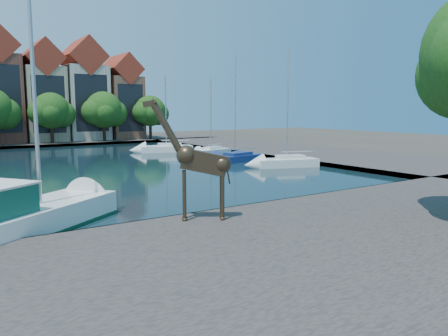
# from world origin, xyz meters

# --- Properties ---
(ground) EXTENTS (160.00, 160.00, 0.00)m
(ground) POSITION_xyz_m (0.00, 0.00, 0.00)
(ground) COLOR #38332B
(ground) RESTS_ON ground
(water_basin) EXTENTS (38.00, 50.00, 0.08)m
(water_basin) POSITION_xyz_m (0.00, 24.00, 0.04)
(water_basin) COLOR black
(water_basin) RESTS_ON ground
(near_quay) EXTENTS (50.00, 14.00, 0.50)m
(near_quay) POSITION_xyz_m (0.00, -7.00, 0.25)
(near_quay) COLOR #47413D
(near_quay) RESTS_ON ground
(far_quay) EXTENTS (60.00, 16.00, 0.50)m
(far_quay) POSITION_xyz_m (0.00, 56.00, 0.25)
(far_quay) COLOR #47413D
(far_quay) RESTS_ON ground
(right_quay) EXTENTS (14.00, 52.00, 0.50)m
(right_quay) POSITION_xyz_m (25.00, 24.00, 0.25)
(right_quay) COLOR #47413D
(right_quay) RESTS_ON ground
(townhouse_center) EXTENTS (5.44, 9.18, 16.93)m
(townhouse_center) POSITION_xyz_m (-4.00, 55.99, 8.36)
(townhouse_center) COLOR brown
(townhouse_center) RESTS_ON far_quay
(townhouse_east_inner) EXTENTS (5.94, 9.18, 15.79)m
(townhouse_east_inner) POSITION_xyz_m (2.00, 55.99, 7.73)
(townhouse_east_inner) COLOR tan
(townhouse_east_inner) RESTS_ON far_quay
(townhouse_east_mid) EXTENTS (6.43, 9.18, 16.65)m
(townhouse_east_mid) POSITION_xyz_m (8.50, 55.99, 8.10)
(townhouse_east_mid) COLOR beige
(townhouse_east_mid) RESTS_ON far_quay
(townhouse_east_end) EXTENTS (5.44, 9.18, 14.43)m
(townhouse_east_end) POSITION_xyz_m (15.00, 55.99, 7.11)
(townhouse_east_end) COLOR brown
(townhouse_east_end) RESTS_ON far_quay
(far_tree_mid_east) EXTENTS (7.02, 5.40, 7.52)m
(far_tree_mid_east) POSITION_xyz_m (2.10, 50.49, 5.13)
(far_tree_mid_east) COLOR #332114
(far_tree_mid_east) RESTS_ON far_quay
(far_tree_east) EXTENTS (7.54, 5.80, 7.84)m
(far_tree_east) POSITION_xyz_m (10.11, 50.49, 5.24)
(far_tree_east) COLOR #332114
(far_tree_east) RESTS_ON far_quay
(far_tree_far_east) EXTENTS (6.76, 5.20, 7.36)m
(far_tree_far_east) POSITION_xyz_m (18.09, 50.49, 5.08)
(far_tree_far_east) COLOR #332114
(far_tree_far_east) RESTS_ON far_quay
(giraffe_statue) EXTENTS (3.55, 2.15, 5.47)m
(giraffe_statue) POSITION_xyz_m (-3.06, -1.36, 3.19)
(giraffe_statue) COLOR #3A2B1D
(giraffe_statue) RESTS_ON near_quay
(motorsailer) EXTENTS (9.87, 8.20, 12.31)m
(motorsailer) POSITION_xyz_m (-10.31, 1.80, 1.03)
(motorsailer) COLOR white
(motorsailer) RESTS_ON water_basin
(sailboat_right_a) EXTENTS (6.24, 3.89, 11.08)m
(sailboat_right_a) POSITION_xyz_m (14.95, 12.66, 0.70)
(sailboat_right_a) COLOR white
(sailboat_right_a) RESTS_ON water_basin
(sailboat_right_b) EXTENTS (6.91, 3.50, 11.41)m
(sailboat_right_b) POSITION_xyz_m (13.28, 18.77, 0.62)
(sailboat_right_b) COLOR navy
(sailboat_right_b) RESTS_ON water_basin
(sailboat_right_c) EXTENTS (5.64, 3.23, 9.03)m
(sailboat_right_c) POSITION_xyz_m (15.00, 26.30, 0.59)
(sailboat_right_c) COLOR silver
(sailboat_right_c) RESTS_ON water_basin
(sailboat_right_d) EXTENTS (6.94, 4.21, 9.58)m
(sailboat_right_d) POSITION_xyz_m (12.00, 32.33, 0.68)
(sailboat_right_d) COLOR white
(sailboat_right_d) RESTS_ON water_basin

